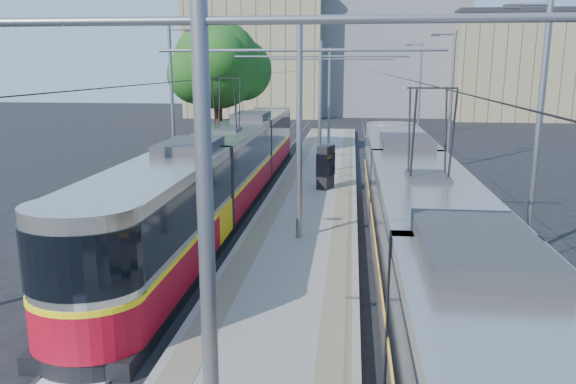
# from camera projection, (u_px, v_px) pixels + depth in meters

# --- Properties ---
(ground) EXTENTS (160.00, 160.00, 0.00)m
(ground) POSITION_uv_depth(u_px,v_px,m) (262.00, 367.00, 11.47)
(ground) COLOR black
(ground) RESTS_ON ground
(platform) EXTENTS (4.00, 50.00, 0.30)m
(platform) POSITION_uv_depth(u_px,v_px,m) (316.00, 186.00, 27.91)
(platform) COLOR gray
(platform) RESTS_ON ground
(tactile_strip_left) EXTENTS (0.70, 50.00, 0.01)m
(tactile_strip_left) POSITION_uv_depth(u_px,v_px,m) (287.00, 183.00, 28.04)
(tactile_strip_left) COLOR gray
(tactile_strip_left) RESTS_ON platform
(tactile_strip_right) EXTENTS (0.70, 50.00, 0.01)m
(tactile_strip_right) POSITION_uv_depth(u_px,v_px,m) (345.00, 184.00, 27.72)
(tactile_strip_right) COLOR gray
(tactile_strip_right) RESTS_ON platform
(rails) EXTENTS (8.71, 70.00, 0.03)m
(rails) POSITION_uv_depth(u_px,v_px,m) (316.00, 189.00, 27.94)
(rails) COLOR gray
(rails) RESTS_ON ground
(tram_left) EXTENTS (2.43, 29.01, 5.50)m
(tram_left) POSITION_uv_depth(u_px,v_px,m) (229.00, 167.00, 24.49)
(tram_left) COLOR black
(tram_left) RESTS_ON ground
(tram_right) EXTENTS (2.43, 28.87, 5.50)m
(tram_right) POSITION_uv_depth(u_px,v_px,m) (424.00, 234.00, 14.17)
(tram_right) COLOR black
(tram_right) RESTS_ON ground
(catenary) EXTENTS (9.20, 70.00, 7.00)m
(catenary) POSITION_uv_depth(u_px,v_px,m) (313.00, 101.00, 24.20)
(catenary) COLOR slate
(catenary) RESTS_ON platform
(street_lamps) EXTENTS (15.18, 38.22, 8.00)m
(street_lamps) POSITION_uv_depth(u_px,v_px,m) (321.00, 100.00, 30.91)
(street_lamps) COLOR slate
(street_lamps) RESTS_ON ground
(shelter) EXTENTS (0.88, 1.08, 2.06)m
(shelter) POSITION_uv_depth(u_px,v_px,m) (326.00, 166.00, 26.57)
(shelter) COLOR black
(shelter) RESTS_ON platform
(tree) EXTENTS (6.08, 5.63, 8.84)m
(tree) POSITION_uv_depth(u_px,v_px,m) (224.00, 66.00, 35.42)
(tree) COLOR #382314
(tree) RESTS_ON ground
(building_left) EXTENTS (16.32, 12.24, 15.18)m
(building_left) POSITION_uv_depth(u_px,v_px,m) (258.00, 53.00, 69.06)
(building_left) COLOR #998C67
(building_left) RESTS_ON ground
(building_centre) EXTENTS (18.36, 14.28, 16.67)m
(building_centre) POSITION_uv_depth(u_px,v_px,m) (388.00, 47.00, 71.02)
(building_centre) COLOR gray
(building_centre) RESTS_ON ground
(building_right) EXTENTS (14.28, 10.20, 11.99)m
(building_right) POSITION_uv_depth(u_px,v_px,m) (514.00, 66.00, 64.18)
(building_right) COLOR #998C67
(building_right) RESTS_ON ground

